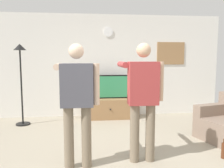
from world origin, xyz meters
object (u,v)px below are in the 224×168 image
at_px(tv_stand, 109,108).
at_px(person_standing_nearer_lamp, 77,98).
at_px(television, 109,87).
at_px(floor_lamp, 21,67).
at_px(person_standing_nearer_couch, 143,95).
at_px(beverage_bottle, 223,150).
at_px(wall_clock, 108,32).
at_px(framed_picture, 171,53).

height_order(tv_stand, person_standing_nearer_lamp, person_standing_nearer_lamp).
distance_m(television, floor_lamp, 2.19).
bearing_deg(person_standing_nearer_couch, television, 95.25).
xyz_separation_m(floor_lamp, beverage_bottle, (3.60, -2.26, -1.21)).
bearing_deg(person_standing_nearer_couch, tv_stand, 95.34).
distance_m(floor_lamp, person_standing_nearer_couch, 3.21).
relative_size(television, wall_clock, 4.45).
bearing_deg(television, beverage_bottle, -60.46).
bearing_deg(floor_lamp, tv_stand, 10.47).
height_order(framed_picture, person_standing_nearer_lamp, framed_picture).
xyz_separation_m(framed_picture, beverage_bottle, (-0.20, -2.94, -1.56)).
distance_m(television, person_standing_nearer_lamp, 2.81).
height_order(tv_stand, framed_picture, framed_picture).
bearing_deg(framed_picture, wall_clock, -179.83).
bearing_deg(tv_stand, floor_lamp, -169.53).
xyz_separation_m(person_standing_nearer_lamp, beverage_bottle, (2.24, 0.02, -0.88)).
bearing_deg(person_standing_nearer_lamp, beverage_bottle, 0.61).
xyz_separation_m(person_standing_nearer_couch, beverage_bottle, (1.28, -0.07, -0.89)).
relative_size(wall_clock, person_standing_nearer_lamp, 0.14).
height_order(person_standing_nearer_couch, beverage_bottle, person_standing_nearer_couch).
bearing_deg(wall_clock, framed_picture, 0.17).
xyz_separation_m(tv_stand, framed_picture, (1.72, 0.30, 1.43)).
relative_size(tv_stand, wall_clock, 5.22).
distance_m(wall_clock, framed_picture, 1.81).
bearing_deg(tv_stand, beverage_bottle, -60.03).
bearing_deg(person_standing_nearer_couch, person_standing_nearer_lamp, -174.53).
height_order(person_standing_nearer_lamp, person_standing_nearer_couch, person_standing_nearer_couch).
height_order(wall_clock, floor_lamp, wall_clock).
relative_size(person_standing_nearer_lamp, beverage_bottle, 5.59).
xyz_separation_m(television, framed_picture, (1.72, 0.25, 0.87)).
relative_size(floor_lamp, person_standing_nearer_couch, 1.06).
bearing_deg(person_standing_nearer_lamp, tv_stand, 74.84).
distance_m(framed_picture, person_standing_nearer_couch, 3.30).
bearing_deg(beverage_bottle, person_standing_nearer_couch, 176.96).
height_order(wall_clock, beverage_bottle, wall_clock).
height_order(framed_picture, floor_lamp, framed_picture).
height_order(wall_clock, framed_picture, wall_clock).
bearing_deg(person_standing_nearer_couch, beverage_bottle, -3.04).
distance_m(tv_stand, person_standing_nearer_lamp, 2.86).
xyz_separation_m(wall_clock, framed_picture, (1.72, 0.00, -0.55)).
bearing_deg(television, person_standing_nearer_couch, -84.75).
bearing_deg(person_standing_nearer_lamp, television, 75.09).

